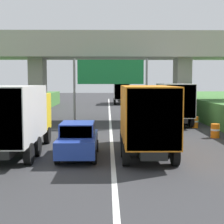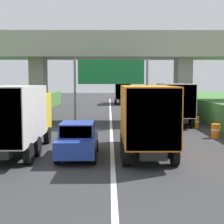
{
  "view_description": "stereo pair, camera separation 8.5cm",
  "coord_description": "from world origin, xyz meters",
  "px_view_note": "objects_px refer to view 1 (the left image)",
  "views": [
    {
      "loc": [
        -0.24,
        -2.28,
        3.69
      ],
      "look_at": [
        0.0,
        15.84,
        2.0
      ],
      "focal_mm": 54.05,
      "sensor_mm": 36.0,
      "label": 1
    },
    {
      "loc": [
        -0.16,
        -2.28,
        3.69
      ],
      "look_at": [
        0.0,
        15.84,
        2.0
      ],
      "focal_mm": 54.05,
      "sensor_mm": 36.0,
      "label": 2
    }
  ],
  "objects_px": {
    "overhead_highway_sign": "(111,77)",
    "construction_barrel_4": "(195,122)",
    "truck_red": "(121,92)",
    "truck_yellow": "(17,116)",
    "truck_black": "(172,101)",
    "truck_orange": "(145,116)",
    "construction_barrel_5": "(181,116)",
    "car_blue": "(78,140)",
    "construction_barrel_3": "(215,131)",
    "car_white": "(158,108)"
  },
  "relations": [
    {
      "from": "overhead_highway_sign",
      "to": "construction_barrel_4",
      "type": "xyz_separation_m",
      "value": [
        6.59,
        -0.52,
        -3.55
      ]
    },
    {
      "from": "truck_black",
      "to": "truck_orange",
      "type": "height_order",
      "value": "same"
    },
    {
      "from": "overhead_highway_sign",
      "to": "truck_orange",
      "type": "relative_size",
      "value": 0.81
    },
    {
      "from": "car_blue",
      "to": "construction_barrel_5",
      "type": "distance_m",
      "value": 16.87
    },
    {
      "from": "truck_black",
      "to": "car_white",
      "type": "distance_m",
      "value": 6.31
    },
    {
      "from": "truck_red",
      "to": "construction_barrel_5",
      "type": "relative_size",
      "value": 8.11
    },
    {
      "from": "overhead_highway_sign",
      "to": "construction_barrel_4",
      "type": "height_order",
      "value": "overhead_highway_sign"
    },
    {
      "from": "overhead_highway_sign",
      "to": "truck_yellow",
      "type": "bearing_deg",
      "value": -116.1
    },
    {
      "from": "overhead_highway_sign",
      "to": "truck_black",
      "type": "height_order",
      "value": "overhead_highway_sign"
    },
    {
      "from": "construction_barrel_3",
      "to": "construction_barrel_4",
      "type": "relative_size",
      "value": 1.0
    },
    {
      "from": "overhead_highway_sign",
      "to": "truck_yellow",
      "type": "relative_size",
      "value": 0.81
    },
    {
      "from": "truck_black",
      "to": "construction_barrel_5",
      "type": "distance_m",
      "value": 2.98
    },
    {
      "from": "truck_red",
      "to": "truck_yellow",
      "type": "height_order",
      "value": "same"
    },
    {
      "from": "construction_barrel_5",
      "to": "car_blue",
      "type": "bearing_deg",
      "value": -119.03
    },
    {
      "from": "overhead_highway_sign",
      "to": "construction_barrel_5",
      "type": "bearing_deg",
      "value": 31.8
    },
    {
      "from": "truck_red",
      "to": "truck_orange",
      "type": "bearing_deg",
      "value": -90.47
    },
    {
      "from": "overhead_highway_sign",
      "to": "car_white",
      "type": "distance_m",
      "value": 9.97
    },
    {
      "from": "truck_orange",
      "to": "construction_barrel_3",
      "type": "distance_m",
      "value": 7.23
    },
    {
      "from": "truck_yellow",
      "to": "car_white",
      "type": "relative_size",
      "value": 1.78
    },
    {
      "from": "truck_black",
      "to": "construction_barrel_3",
      "type": "distance_m",
      "value": 7.2
    },
    {
      "from": "truck_black",
      "to": "construction_barrel_5",
      "type": "height_order",
      "value": "truck_black"
    },
    {
      "from": "truck_orange",
      "to": "car_blue",
      "type": "bearing_deg",
      "value": -167.72
    },
    {
      "from": "truck_yellow",
      "to": "construction_barrel_4",
      "type": "xyz_separation_m",
      "value": [
        11.36,
        9.22,
        -1.47
      ]
    },
    {
      "from": "truck_yellow",
      "to": "construction_barrel_3",
      "type": "distance_m",
      "value": 12.5
    },
    {
      "from": "overhead_highway_sign",
      "to": "truck_yellow",
      "type": "distance_m",
      "value": 11.04
    },
    {
      "from": "overhead_highway_sign",
      "to": "construction_barrel_3",
      "type": "xyz_separation_m",
      "value": [
        6.74,
        -5.09,
        -3.55
      ]
    },
    {
      "from": "construction_barrel_3",
      "to": "construction_barrel_4",
      "type": "xyz_separation_m",
      "value": [
        -0.15,
        4.57,
        0.0
      ]
    },
    {
      "from": "truck_yellow",
      "to": "construction_barrel_4",
      "type": "relative_size",
      "value": 8.11
    },
    {
      "from": "car_white",
      "to": "construction_barrel_3",
      "type": "xyz_separation_m",
      "value": [
        1.71,
        -13.1,
        -0.4
      ]
    },
    {
      "from": "truck_black",
      "to": "car_white",
      "type": "relative_size",
      "value": 1.78
    },
    {
      "from": "truck_yellow",
      "to": "construction_barrel_4",
      "type": "bearing_deg",
      "value": 39.06
    },
    {
      "from": "truck_red",
      "to": "car_blue",
      "type": "distance_m",
      "value": 38.13
    },
    {
      "from": "construction_barrel_4",
      "to": "car_blue",
      "type": "bearing_deg",
      "value": -129.01
    },
    {
      "from": "overhead_highway_sign",
      "to": "construction_barrel_5",
      "type": "height_order",
      "value": "overhead_highway_sign"
    },
    {
      "from": "truck_orange",
      "to": "construction_barrel_5",
      "type": "height_order",
      "value": "truck_orange"
    },
    {
      "from": "car_blue",
      "to": "construction_barrel_3",
      "type": "xyz_separation_m",
      "value": [
        8.39,
        5.61,
        -0.4
      ]
    },
    {
      "from": "overhead_highway_sign",
      "to": "truck_black",
      "type": "distance_m",
      "value": 5.92
    },
    {
      "from": "truck_yellow",
      "to": "car_blue",
      "type": "height_order",
      "value": "truck_yellow"
    },
    {
      "from": "truck_yellow",
      "to": "truck_orange",
      "type": "relative_size",
      "value": 1.0
    },
    {
      "from": "truck_red",
      "to": "truck_black",
      "type": "height_order",
      "value": "same"
    },
    {
      "from": "truck_red",
      "to": "construction_barrel_3",
      "type": "xyz_separation_m",
      "value": [
        4.81,
        -32.34,
        -1.47
      ]
    },
    {
      "from": "truck_black",
      "to": "car_blue",
      "type": "relative_size",
      "value": 1.78
    },
    {
      "from": "truck_black",
      "to": "construction_barrel_4",
      "type": "distance_m",
      "value": 3.06
    },
    {
      "from": "overhead_highway_sign",
      "to": "truck_orange",
      "type": "height_order",
      "value": "overhead_highway_sign"
    },
    {
      "from": "truck_yellow",
      "to": "construction_barrel_5",
      "type": "relative_size",
      "value": 8.11
    },
    {
      "from": "truck_orange",
      "to": "construction_barrel_5",
      "type": "xyz_separation_m",
      "value": [
        4.91,
        14.03,
        -1.47
      ]
    },
    {
      "from": "overhead_highway_sign",
      "to": "truck_orange",
      "type": "distance_m",
      "value": 10.32
    },
    {
      "from": "truck_orange",
      "to": "construction_barrel_4",
      "type": "height_order",
      "value": "truck_orange"
    },
    {
      "from": "truck_red",
      "to": "truck_orange",
      "type": "distance_m",
      "value": 37.24
    },
    {
      "from": "truck_red",
      "to": "car_blue",
      "type": "bearing_deg",
      "value": -95.4
    }
  ]
}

